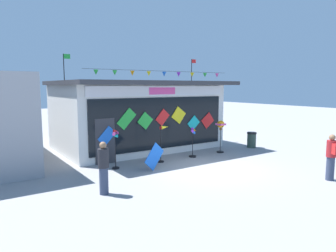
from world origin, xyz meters
TOP-DOWN VIEW (x-y plane):
  - ground_plane at (0.00, 0.00)m, footprint 80.00×80.00m
  - kite_shop_building at (-0.35, 5.65)m, footprint 8.63×6.15m
  - wind_spinner_far_left at (-3.29, 2.04)m, footprint 0.37×0.30m
  - wind_spinner_left at (-1.02, 1.96)m, footprint 0.58×0.28m
  - wind_spinner_center_left at (0.68, 1.96)m, footprint 0.35×0.35m
  - wind_spinner_center_right at (2.49, 1.98)m, footprint 0.38×0.38m
  - person_near_camera at (2.48, -3.74)m, footprint 0.37×0.47m
  - person_mid_plaza at (-4.87, -0.53)m, footprint 0.34×0.34m
  - trash_bin at (4.84, 1.96)m, footprint 0.52×0.52m
  - display_kite_on_ground at (-2.03, 1.07)m, footprint 1.09×0.31m

SIDE VIEW (x-z plane):
  - ground_plane at x=0.00m, z-range 0.00..0.00m
  - trash_bin at x=4.84m, z-range 0.01..0.86m
  - display_kite_on_ground at x=-2.03m, z-range 0.00..1.09m
  - wind_spinner_center_left at x=0.68m, z-range 0.08..1.53m
  - person_mid_plaza at x=-4.87m, z-range 0.02..1.70m
  - person_near_camera at x=2.48m, z-range 0.05..1.73m
  - wind_spinner_far_left at x=-3.29m, z-range 0.26..1.92m
  - wind_spinner_left at x=-1.02m, z-range 0.29..1.95m
  - wind_spinner_center_right at x=2.49m, z-range 0.47..2.12m
  - kite_shop_building at x=-0.35m, z-range -0.67..4.36m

